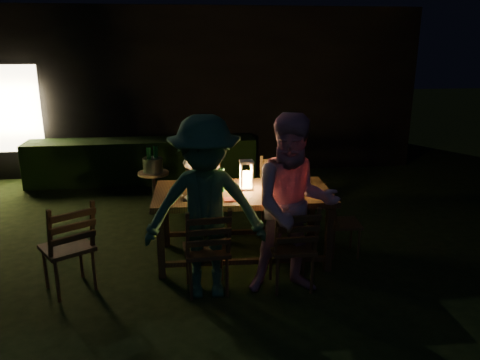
{
  "coord_description": "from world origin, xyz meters",
  "views": [
    {
      "loc": [
        0.18,
        -4.95,
        2.55
      ],
      "look_at": [
        0.91,
        0.49,
        0.92
      ],
      "focal_mm": 35.0,
      "sensor_mm": 36.0,
      "label": 1
    }
  ],
  "objects": [
    {
      "name": "bottle_bucket_b",
      "position": [
        -0.17,
        2.08,
        0.8
      ],
      "size": [
        0.07,
        0.07,
        0.32
      ],
      "primitive_type": "cylinder",
      "color": "#0F471E",
      "rests_on": "side_table"
    },
    {
      "name": "plate_near_left",
      "position": [
        0.35,
        0.05,
        0.87
      ],
      "size": [
        0.25,
        0.25,
        0.01
      ],
      "primitive_type": "cylinder",
      "color": "white",
      "rests_on": "dining_table"
    },
    {
      "name": "chair_near_left",
      "position": [
        0.42,
        -0.51,
        0.31
      ],
      "size": [
        0.49,
        0.52,
        1.02
      ],
      "rotation": [
        0.0,
        0.0,
        0.07
      ],
      "color": "#452617",
      "rests_on": "ground"
    },
    {
      "name": "bottle_bucket_a",
      "position": [
        -0.27,
        2.0,
        0.8
      ],
      "size": [
        0.07,
        0.07,
        0.32
      ],
      "primitive_type": "cylinder",
      "color": "#0F471E",
      "rests_on": "side_table"
    },
    {
      "name": "chair_far_right",
      "position": [
        1.49,
        0.99,
        0.32
      ],
      "size": [
        0.54,
        0.57,
        1.07
      ],
      "rotation": [
        0.0,
        0.0,
        3.01
      ],
      "color": "#452617",
      "rests_on": "ground"
    },
    {
      "name": "chair_far_left",
      "position": [
        0.49,
        1.04,
        0.33
      ],
      "size": [
        0.49,
        0.53,
        1.09
      ],
      "rotation": [
        0.0,
        0.0,
        3.13
      ],
      "color": "#452617",
      "rests_on": "ground"
    },
    {
      "name": "wineglass_b",
      "position": [
        0.18,
        0.16,
        0.95
      ],
      "size": [
        0.06,
        0.06,
        0.18
      ],
      "primitive_type": null,
      "color": "#59070F",
      "rests_on": "dining_table"
    },
    {
      "name": "bottle_table",
      "position": [
        0.66,
        0.25,
        1.0
      ],
      "size": [
        0.07,
        0.07,
        0.28
      ],
      "primitive_type": "cylinder",
      "color": "#0F471E",
      "rests_on": "dining_table"
    },
    {
      "name": "wineglass_c",
      "position": [
        1.19,
        -0.05,
        0.95
      ],
      "size": [
        0.06,
        0.06,
        0.18
      ],
      "primitive_type": null,
      "color": "#59070F",
      "rests_on": "dining_table"
    },
    {
      "name": "wineglass_e",
      "position": [
        0.79,
        -0.05,
        0.95
      ],
      "size": [
        0.06,
        0.06,
        0.18
      ],
      "primitive_type": null,
      "color": "silver",
      "rests_on": "dining_table"
    },
    {
      "name": "wineglass_a",
      "position": [
        0.62,
        0.54,
        0.95
      ],
      "size": [
        0.06,
        0.06,
        0.18
      ],
      "primitive_type": null,
      "color": "#59070F",
      "rests_on": "dining_table"
    },
    {
      "name": "plate_far_right",
      "position": [
        1.37,
        0.44,
        0.87
      ],
      "size": [
        0.25,
        0.25,
        0.01
      ],
      "primitive_type": "cylinder",
      "color": "white",
      "rests_on": "dining_table"
    },
    {
      "name": "wineglass_d",
      "position": [
        1.53,
        0.39,
        0.95
      ],
      "size": [
        0.06,
        0.06,
        0.18
      ],
      "primitive_type": null,
      "color": "#59070F",
      "rests_on": "dining_table"
    },
    {
      "name": "napkin_right",
      "position": [
        1.44,
        -0.08,
        0.87
      ],
      "size": [
        0.18,
        0.14,
        0.01
      ],
      "primitive_type": "cube",
      "color": "red",
      "rests_on": "dining_table"
    },
    {
      "name": "person_opp_left",
      "position": [
        0.42,
        -0.56,
        0.95
      ],
      "size": [
        1.25,
        0.76,
        1.89
      ],
      "primitive_type": "imported",
      "rotation": [
        0.0,
        0.0,
        -0.05
      ],
      "color": "#2F5E42",
      "rests_on": "ground"
    },
    {
      "name": "side_table",
      "position": [
        -0.22,
        2.04,
        0.56
      ],
      "size": [
        0.47,
        0.47,
        0.64
      ],
      "color": "brown",
      "rests_on": "ground"
    },
    {
      "name": "chair_near_right",
      "position": [
        1.32,
        -0.55,
        0.31
      ],
      "size": [
        0.45,
        0.49,
        1.02
      ],
      "rotation": [
        0.0,
        0.0,
        -0.0
      ],
      "color": "#452617",
      "rests_on": "ground"
    },
    {
      "name": "chair_end",
      "position": [
        2.14,
        0.19,
        0.27
      ],
      "size": [
        0.46,
        0.43,
        0.89
      ],
      "rotation": [
        0.0,
        0.0,
        -1.65
      ],
      "color": "#452617",
      "rests_on": "ground"
    },
    {
      "name": "person_opp_right",
      "position": [
        1.32,
        -0.6,
        0.95
      ],
      "size": [
        0.95,
        0.76,
        1.89
      ],
      "primitive_type": "imported",
      "rotation": [
        0.0,
        0.0,
        -0.05
      ],
      "color": "pink",
      "rests_on": "ground"
    },
    {
      "name": "chair_spare",
      "position": [
        -1.01,
        -0.29,
        0.32
      ],
      "size": [
        0.67,
        0.68,
        1.06
      ],
      "rotation": [
        0.0,
        0.0,
        0.56
      ],
      "color": "#452617",
      "rests_on": "ground"
    },
    {
      "name": "garden_envelope",
      "position": [
        -0.01,
        6.15,
        1.58
      ],
      "size": [
        40.0,
        40.0,
        3.2
      ],
      "color": "black",
      "rests_on": "ground"
    },
    {
      "name": "phone",
      "position": [
        0.27,
        -0.03,
        0.87
      ],
      "size": [
        0.14,
        0.07,
        0.01
      ],
      "primitive_type": "cube",
      "color": "black",
      "rests_on": "dining_table"
    },
    {
      "name": "person_house_side",
      "position": [
        0.49,
        1.08,
        0.76
      ],
      "size": [
        0.57,
        0.39,
        1.51
      ],
      "primitive_type": "imported",
      "rotation": [
        0.0,
        0.0,
        3.1
      ],
      "color": "silver",
      "rests_on": "ground"
    },
    {
      "name": "plate_near_right",
      "position": [
        1.35,
        0.0,
        0.87
      ],
      "size": [
        0.25,
        0.25,
        0.01
      ],
      "primitive_type": "cylinder",
      "color": "white",
      "rests_on": "dining_table"
    },
    {
      "name": "ice_bucket",
      "position": [
        -0.22,
        2.04,
        0.75
      ],
      "size": [
        0.3,
        0.3,
        0.22
      ],
      "primitive_type": "cylinder",
      "color": "#A5A8AD",
      "rests_on": "side_table"
    },
    {
      "name": "dining_table",
      "position": [
        0.91,
        0.24,
        0.78
      ],
      "size": [
        2.12,
        1.12,
        0.86
      ],
      "rotation": [
        0.0,
        0.0,
        -0.05
      ],
      "color": "#452617",
      "rests_on": "ground"
    },
    {
      "name": "napkin_left",
      "position": [
        0.74,
        -0.07,
        0.87
      ],
      "size": [
        0.18,
        0.14,
        0.01
      ],
      "primitive_type": "cube",
      "color": "red",
      "rests_on": "dining_table"
    },
    {
      "name": "plate_far_left",
      "position": [
        0.37,
        0.49,
        0.87
      ],
      "size": [
        0.25,
        0.25,
        0.01
      ],
      "primitive_type": "cylinder",
      "color": "white",
      "rests_on": "dining_table"
    },
    {
      "name": "lantern",
      "position": [
        0.96,
        0.29,
        1.02
      ],
      "size": [
        0.16,
        0.16,
        0.35
      ],
      "color": "white",
      "rests_on": "dining_table"
    }
  ]
}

